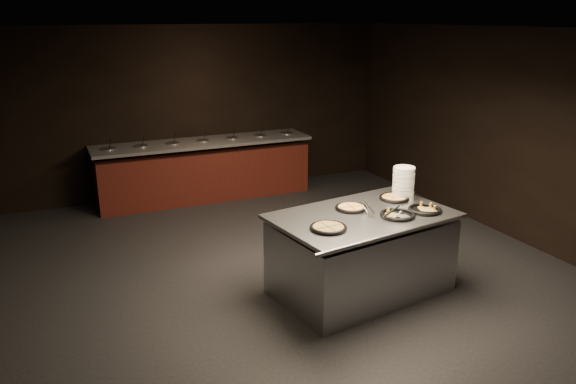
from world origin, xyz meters
The scene contains 11 objects.
room centered at (0.00, 0.00, 1.45)m, with size 7.02×8.02×2.92m.
salad_bar centered at (0.00, 3.56, 0.44)m, with size 3.70×0.83×1.18m.
serving_counter centered at (0.66, -0.55, 0.45)m, with size 2.13×1.55×0.94m.
plate_stack centered at (1.40, -0.23, 1.13)m, with size 0.26×0.26×0.38m, color white.
pan_veggie_whole centered at (0.09, -0.80, 0.96)m, with size 0.38×0.38×0.04m.
pan_cheese_whole centered at (0.62, -0.35, 0.96)m, with size 0.36×0.36×0.04m.
pan_cheese_slices_a centered at (1.27, -0.25, 0.96)m, with size 0.36×0.36×0.04m.
pan_cheese_slices_b centered at (0.97, -0.76, 0.96)m, with size 0.39×0.39×0.04m.
pan_veggie_slices centered at (1.34, -0.74, 0.96)m, with size 0.37×0.37×0.04m.
server_left centered at (0.71, -0.54, 1.01)m, with size 0.10×0.30×0.14m.
server_right centered at (0.88, -0.84, 1.02)m, with size 0.32×0.09×0.15m.
Camera 1 is at (-2.46, -5.55, 3.04)m, focal length 35.00 mm.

